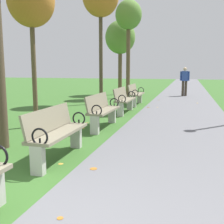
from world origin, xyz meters
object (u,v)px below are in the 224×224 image
(park_bench_5, at_px, (136,94))
(pedestrian_walking, at_px, (185,80))
(tree_2, at_px, (31,2))
(park_bench_4, at_px, (124,99))
(tree_4, at_px, (129,17))
(park_bench_2, at_px, (56,132))
(tree_5, at_px, (120,38))
(park_bench_3, at_px, (102,110))

(park_bench_5, bearing_deg, pedestrian_walking, 66.10)
(park_bench_5, relative_size, tree_2, 0.41)
(park_bench_4, relative_size, tree_2, 0.41)
(tree_4, distance_m, pedestrian_walking, 4.69)
(park_bench_2, distance_m, park_bench_5, 7.46)
(park_bench_5, distance_m, tree_5, 5.68)
(tree_4, bearing_deg, park_bench_4, -79.38)
(park_bench_5, xyz_separation_m, tree_4, (-0.95, 2.81, 3.70))
(park_bench_4, relative_size, park_bench_5, 1.00)
(park_bench_2, height_order, tree_5, tree_5)
(tree_4, bearing_deg, park_bench_5, -71.36)
(tree_4, height_order, pedestrian_walking, tree_4)
(tree_4, xyz_separation_m, pedestrian_walking, (2.93, 1.66, -3.26))
(park_bench_5, bearing_deg, tree_2, -109.19)
(park_bench_2, distance_m, park_bench_4, 5.22)
(park_bench_3, height_order, park_bench_4, same)
(tree_2, height_order, tree_4, tree_4)
(park_bench_2, relative_size, tree_5, 0.37)
(park_bench_2, relative_size, park_bench_5, 1.00)
(park_bench_4, bearing_deg, tree_2, -121.71)
(tree_5, bearing_deg, tree_2, -89.85)
(park_bench_4, relative_size, pedestrian_walking, 0.99)
(tree_2, bearing_deg, tree_5, 90.15)
(park_bench_3, bearing_deg, park_bench_2, -90.00)
(park_bench_4, distance_m, pedestrian_walking, 7.01)
(pedestrian_walking, bearing_deg, park_bench_3, -102.04)
(tree_4, relative_size, tree_5, 1.16)
(tree_2, distance_m, pedestrian_walking, 10.58)
(tree_4, bearing_deg, park_bench_3, -82.92)
(park_bench_2, distance_m, tree_2, 4.02)
(tree_5, relative_size, pedestrian_walking, 2.70)
(tree_4, relative_size, pedestrian_walking, 3.13)
(park_bench_4, xyz_separation_m, tree_2, (-1.79, -2.90, 2.76))
(park_bench_3, distance_m, tree_2, 3.30)
(pedestrian_walking, bearing_deg, tree_2, -111.42)
(tree_4, height_order, tree_5, tree_4)
(park_bench_5, relative_size, pedestrian_walking, 0.99)
(park_bench_5, distance_m, tree_2, 6.10)
(park_bench_5, bearing_deg, tree_4, 108.64)
(park_bench_3, relative_size, pedestrian_walking, 0.99)
(park_bench_5, xyz_separation_m, tree_5, (-1.82, 4.56, 2.87))
(pedestrian_walking, bearing_deg, tree_4, -150.49)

